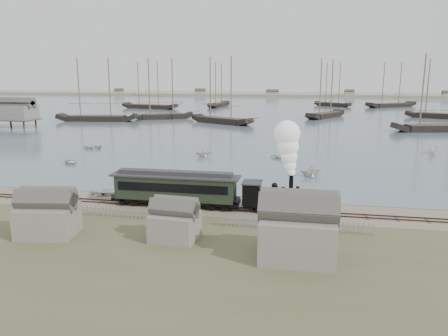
# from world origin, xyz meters

# --- Properties ---
(ground) EXTENTS (600.00, 600.00, 0.00)m
(ground) POSITION_xyz_m (0.00, 0.00, 0.00)
(ground) COLOR gray
(ground) RESTS_ON ground
(harbor_water) EXTENTS (600.00, 336.00, 0.06)m
(harbor_water) POSITION_xyz_m (0.00, 170.00, 0.03)
(harbor_water) COLOR #4B606C
(harbor_water) RESTS_ON ground
(rail_track) EXTENTS (120.00, 1.80, 0.16)m
(rail_track) POSITION_xyz_m (0.00, -2.00, 0.04)
(rail_track) COLOR #33231C
(rail_track) RESTS_ON ground
(picket_fence_west) EXTENTS (19.00, 0.10, 1.20)m
(picket_fence_west) POSITION_xyz_m (-6.50, -7.00, 0.00)
(picket_fence_west) COLOR slate
(picket_fence_west) RESTS_ON ground
(picket_fence_east) EXTENTS (15.00, 0.10, 1.20)m
(picket_fence_east) POSITION_xyz_m (12.50, -7.50, 0.00)
(picket_fence_east) COLOR slate
(picket_fence_east) RESTS_ON ground
(shed_left) EXTENTS (5.00, 4.00, 4.10)m
(shed_left) POSITION_xyz_m (-10.00, -13.00, 0.00)
(shed_left) COLOR slate
(shed_left) RESTS_ON ground
(shed_mid) EXTENTS (4.00, 3.50, 3.60)m
(shed_mid) POSITION_xyz_m (2.00, -12.00, 0.00)
(shed_mid) COLOR slate
(shed_mid) RESTS_ON ground
(shed_right) EXTENTS (6.00, 5.00, 5.10)m
(shed_right) POSITION_xyz_m (13.00, -14.00, 0.00)
(shed_right) COLOR slate
(shed_right) RESTS_ON ground
(far_spit) EXTENTS (500.00, 20.00, 1.80)m
(far_spit) POSITION_xyz_m (0.00, 250.00, 0.00)
(far_spit) COLOR tan
(far_spit) RESTS_ON ground
(locomotive) EXTENTS (7.73, 2.89, 9.63)m
(locomotive) POSITION_xyz_m (11.21, -2.00, 4.44)
(locomotive) COLOR black
(locomotive) RESTS_ON ground
(passenger_coach) EXTENTS (14.68, 2.83, 3.57)m
(passenger_coach) POSITION_xyz_m (-0.97, -2.00, 2.25)
(passenger_coach) COLOR black
(passenger_coach) RESTS_ON ground
(beached_dinghy) EXTENTS (3.45, 4.36, 0.81)m
(beached_dinghy) POSITION_xyz_m (-10.71, 0.91, 0.41)
(beached_dinghy) COLOR silver
(beached_dinghy) RESTS_ON ground
(rowboat_0) EXTENTS (3.88, 4.09, 0.69)m
(rowboat_0) POSITION_xyz_m (-25.23, 17.62, 0.40)
(rowboat_0) COLOR silver
(rowboat_0) RESTS_ON harbor_water
(rowboat_1) EXTENTS (3.70, 3.89, 1.60)m
(rowboat_1) POSITION_xyz_m (-4.83, 27.92, 0.86)
(rowboat_1) COLOR silver
(rowboat_1) RESTS_ON harbor_water
(rowboat_2) EXTENTS (3.89, 3.42, 1.46)m
(rowboat_2) POSITION_xyz_m (-1.04, 7.76, 0.79)
(rowboat_2) COLOR silver
(rowboat_2) RESTS_ON harbor_water
(rowboat_3) EXTENTS (3.69, 4.08, 0.69)m
(rowboat_3) POSITION_xyz_m (8.98, 28.61, 0.41)
(rowboat_3) COLOR silver
(rowboat_3) RESTS_ON harbor_water
(rowboat_4) EXTENTS (4.15, 4.34, 1.77)m
(rowboat_4) POSITION_xyz_m (14.25, 15.79, 0.95)
(rowboat_4) COLOR silver
(rowboat_4) RESTS_ON harbor_water
(rowboat_5) EXTENTS (3.74, 2.95, 1.37)m
(rowboat_5) POSITION_xyz_m (36.85, 38.68, 0.75)
(rowboat_5) COLOR silver
(rowboat_5) RESTS_ON harbor_water
(rowboat_6) EXTENTS (2.76, 3.85, 0.79)m
(rowboat_6) POSITION_xyz_m (-28.94, 32.20, 0.46)
(rowboat_6) COLOR silver
(rowboat_6) RESTS_ON harbor_water
(schooner_0) EXTENTS (26.12, 9.30, 20.00)m
(schooner_0) POSITION_xyz_m (-52.44, 81.70, 10.06)
(schooner_0) COLOR black
(schooner_0) RESTS_ON harbor_water
(schooner_1) EXTENTS (19.88, 13.45, 20.00)m
(schooner_1) POSITION_xyz_m (-33.88, 91.57, 10.06)
(schooner_1) COLOR black
(schooner_1) RESTS_ON harbor_water
(schooner_2) EXTENTS (21.19, 15.07, 20.00)m
(schooner_2) POSITION_xyz_m (-12.08, 82.35, 10.06)
(schooner_2) COLOR black
(schooner_2) RESTS_ON harbor_water
(schooner_3) EXTENTS (14.55, 20.42, 20.00)m
(schooner_3) POSITION_xyz_m (19.66, 106.30, 10.06)
(schooner_3) COLOR black
(schooner_3) RESTS_ON harbor_water
(schooner_4) EXTENTS (24.41, 10.75, 20.00)m
(schooner_4) POSITION_xyz_m (47.26, 74.25, 10.06)
(schooner_4) COLOR black
(schooner_4) RESTS_ON harbor_water
(schooner_5) EXTENTS (22.19, 13.32, 20.00)m
(schooner_5) POSITION_xyz_m (57.62, 110.91, 10.06)
(schooner_5) COLOR black
(schooner_5) RESTS_ON harbor_water
(schooner_6) EXTENTS (26.48, 11.65, 20.00)m
(schooner_6) POSITION_xyz_m (-53.86, 133.35, 10.06)
(schooner_6) COLOR black
(schooner_6) RESTS_ON harbor_water
(schooner_7) EXTENTS (7.60, 20.04, 20.00)m
(schooner_7) POSITION_xyz_m (-26.47, 149.55, 10.06)
(schooner_7) COLOR black
(schooner_7) RESTS_ON harbor_water
(schooner_8) EXTENTS (17.02, 13.58, 20.00)m
(schooner_8) POSITION_xyz_m (24.83, 161.46, 10.06)
(schooner_8) COLOR black
(schooner_8) RESTS_ON harbor_water
(schooner_9) EXTENTS (24.71, 19.65, 20.00)m
(schooner_9) POSITION_xyz_m (50.75, 162.35, 10.06)
(schooner_9) COLOR black
(schooner_9) RESTS_ON harbor_water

